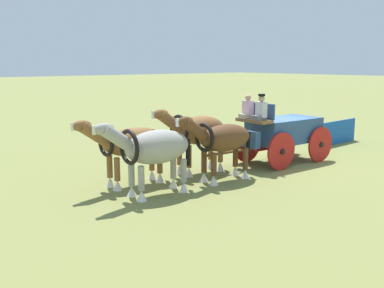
{
  "coord_description": "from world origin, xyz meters",
  "views": [
    {
      "loc": [
        13.46,
        10.74,
        3.79
      ],
      "look_at": [
        4.46,
        -0.15,
        1.2
      ],
      "focal_mm": 41.76,
      "sensor_mm": 36.0,
      "label": 1
    }
  ],
  "objects_px": {
    "show_wagon": "(281,132)",
    "draft_horse_rear_near": "(222,140)",
    "draft_horse_lead_near": "(154,149)",
    "draft_horse_rear_off": "(197,132)",
    "draft_horse_lead_off": "(130,144)"
  },
  "relations": [
    {
      "from": "draft_horse_rear_near",
      "to": "draft_horse_rear_off",
      "type": "height_order",
      "value": "draft_horse_rear_off"
    },
    {
      "from": "show_wagon",
      "to": "draft_horse_rear_off",
      "type": "height_order",
      "value": "show_wagon"
    },
    {
      "from": "show_wagon",
      "to": "draft_horse_lead_off",
      "type": "height_order",
      "value": "show_wagon"
    },
    {
      "from": "draft_horse_rear_off",
      "to": "draft_horse_lead_near",
      "type": "bearing_deg",
      "value": 24.49
    },
    {
      "from": "show_wagon",
      "to": "draft_horse_rear_near",
      "type": "distance_m",
      "value": 3.62
    },
    {
      "from": "draft_horse_rear_near",
      "to": "draft_horse_lead_near",
      "type": "xyz_separation_m",
      "value": [
        2.58,
        -0.09,
        0.02
      ]
    },
    {
      "from": "draft_horse_rear_near",
      "to": "draft_horse_lead_off",
      "type": "xyz_separation_m",
      "value": [
        2.55,
        -1.39,
        -0.02
      ]
    },
    {
      "from": "show_wagon",
      "to": "draft_horse_lead_near",
      "type": "xyz_separation_m",
      "value": [
        6.16,
        0.43,
        0.16
      ]
    },
    {
      "from": "show_wagon",
      "to": "draft_horse_rear_near",
      "type": "xyz_separation_m",
      "value": [
        3.58,
        0.52,
        0.14
      ]
    },
    {
      "from": "show_wagon",
      "to": "draft_horse_lead_near",
      "type": "height_order",
      "value": "show_wagon"
    },
    {
      "from": "show_wagon",
      "to": "draft_horse_lead_off",
      "type": "relative_size",
      "value": 1.8
    },
    {
      "from": "draft_horse_rear_near",
      "to": "draft_horse_rear_off",
      "type": "bearing_deg",
      "value": -92.82
    },
    {
      "from": "draft_horse_lead_near",
      "to": "show_wagon",
      "type": "bearing_deg",
      "value": -176.04
    },
    {
      "from": "show_wagon",
      "to": "draft_horse_lead_near",
      "type": "relative_size",
      "value": 1.85
    },
    {
      "from": "draft_horse_rear_off",
      "to": "draft_horse_lead_off",
      "type": "relative_size",
      "value": 0.94
    }
  ]
}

